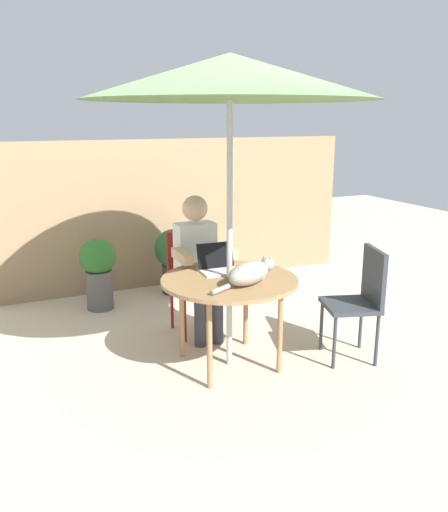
# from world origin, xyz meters

# --- Properties ---
(ground_plane) EXTENTS (14.00, 14.00, 0.00)m
(ground_plane) POSITION_xyz_m (0.00, 0.00, 0.00)
(ground_plane) COLOR beige
(fence_back) EXTENTS (4.94, 0.08, 1.66)m
(fence_back) POSITION_xyz_m (0.00, 2.20, 0.83)
(fence_back) COLOR #937756
(fence_back) RESTS_ON ground
(patio_table) EXTENTS (1.04, 1.04, 0.71)m
(patio_table) POSITION_xyz_m (0.00, 0.00, 0.65)
(patio_table) COLOR #9E754C
(patio_table) RESTS_ON ground
(patio_umbrella) EXTENTS (2.08, 2.08, 2.32)m
(patio_umbrella) POSITION_xyz_m (0.00, 0.00, 2.16)
(patio_umbrella) COLOR #B7B7BC
(patio_umbrella) RESTS_ON ground
(chair_occupied) EXTENTS (0.40, 0.40, 0.91)m
(chair_occupied) POSITION_xyz_m (0.00, 0.80, 0.54)
(chair_occupied) COLOR maroon
(chair_occupied) RESTS_ON ground
(chair_empty) EXTENTS (0.50, 0.50, 0.91)m
(chair_empty) POSITION_xyz_m (1.00, -0.31, 0.54)
(chair_empty) COLOR #33383F
(chair_empty) RESTS_ON ground
(person_seated) EXTENTS (0.48, 0.48, 1.25)m
(person_seated) POSITION_xyz_m (0.00, 0.64, 0.71)
(person_seated) COLOR white
(person_seated) RESTS_ON ground
(laptop) EXTENTS (0.31, 0.27, 0.21)m
(laptop) POSITION_xyz_m (-0.00, 0.22, 0.77)
(laptop) COLOR silver
(laptop) RESTS_ON patio_table
(cat) EXTENTS (0.62, 0.34, 0.17)m
(cat) POSITION_xyz_m (0.09, -0.18, 0.79)
(cat) COLOR gray
(cat) RESTS_ON patio_table
(potted_plant_near_fence) EXTENTS (0.36, 0.36, 0.73)m
(potted_plant_near_fence) POSITION_xyz_m (-0.67, 1.67, 0.42)
(potted_plant_near_fence) COLOR #595654
(potted_plant_near_fence) RESTS_ON ground
(potted_plant_by_chair) EXTENTS (0.41, 0.41, 0.72)m
(potted_plant_by_chair) POSITION_xyz_m (0.18, 1.84, 0.42)
(potted_plant_by_chair) COLOR #33383D
(potted_plant_by_chair) RESTS_ON ground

